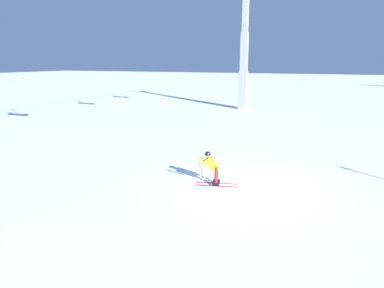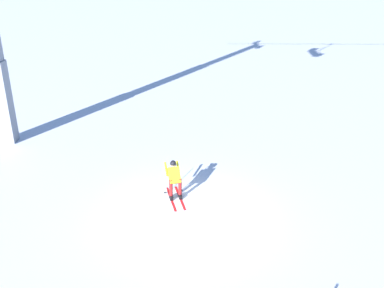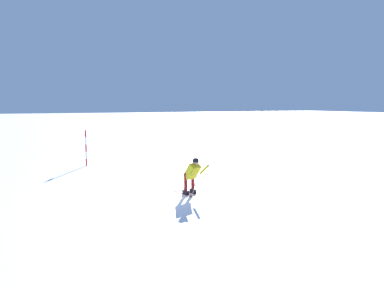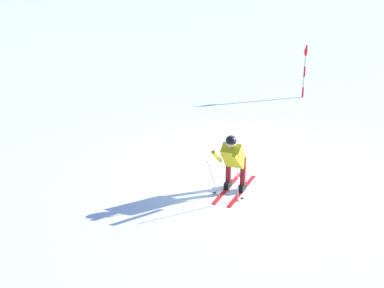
{
  "view_description": "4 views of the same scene",
  "coord_description": "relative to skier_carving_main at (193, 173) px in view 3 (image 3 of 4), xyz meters",
  "views": [
    {
      "loc": [
        -13.36,
        -3.27,
        5.03
      ],
      "look_at": [
        -0.69,
        2.14,
        1.69
      ],
      "focal_mm": 32.23,
      "sensor_mm": 36.0,
      "label": 1
    },
    {
      "loc": [
        0.35,
        -13.5,
        8.97
      ],
      "look_at": [
        0.08,
        2.83,
        1.49
      ],
      "focal_mm": 42.32,
      "sensor_mm": 36.0,
      "label": 2
    },
    {
      "loc": [
        5.13,
        13.33,
        3.38
      ],
      "look_at": [
        -0.08,
        2.28,
        2.04
      ],
      "focal_mm": 34.13,
      "sensor_mm": 36.0,
      "label": 3
    },
    {
      "loc": [
        -6.0,
        9.44,
        4.9
      ],
      "look_at": [
        -0.14,
        2.22,
        1.34
      ],
      "focal_mm": 45.33,
      "sensor_mm": 36.0,
      "label": 4
    }
  ],
  "objects": [
    {
      "name": "ground_plane",
      "position": [
        0.56,
        -1.31,
        -0.82
      ],
      "size": [
        260.0,
        260.0,
        0.0
      ],
      "primitive_type": "plane",
      "color": "white"
    },
    {
      "name": "skier_carving_main",
      "position": [
        0.0,
        0.0,
        0.0
      ],
      "size": [
        0.98,
        1.83,
        1.57
      ],
      "color": "red",
      "rests_on": "ground_plane"
    },
    {
      "name": "trail_marker_pole",
      "position": [
        2.51,
        -8.32,
        0.24
      ],
      "size": [
        0.07,
        0.28,
        1.97
      ],
      "color": "red",
      "rests_on": "ground_plane"
    }
  ]
}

